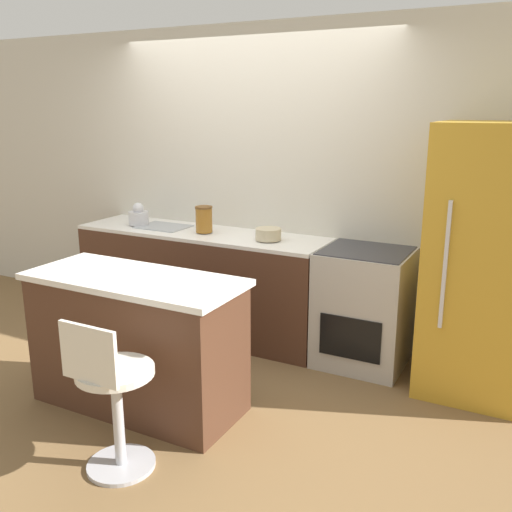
{
  "coord_description": "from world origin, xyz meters",
  "views": [
    {
      "loc": [
        2.3,
        -3.69,
        1.95
      ],
      "look_at": [
        0.54,
        -0.34,
        0.94
      ],
      "focal_mm": 40.0,
      "sensor_mm": 36.0,
      "label": 1
    }
  ],
  "objects_px": {
    "kettle": "(139,216)",
    "mixing_bowl": "(268,234)",
    "stool_chair": "(113,398)",
    "oven_range": "(363,308)",
    "refrigerator": "(485,263)"
  },
  "relations": [
    {
      "from": "kettle",
      "to": "mixing_bowl",
      "type": "xyz_separation_m",
      "value": [
        1.31,
        0.0,
        -0.03
      ]
    },
    {
      "from": "kettle",
      "to": "stool_chair",
      "type": "bearing_deg",
      "value": -55.09
    },
    {
      "from": "kettle",
      "to": "mixing_bowl",
      "type": "height_order",
      "value": "kettle"
    },
    {
      "from": "oven_range",
      "to": "refrigerator",
      "type": "xyz_separation_m",
      "value": [
        0.83,
        -0.05,
        0.47
      ]
    },
    {
      "from": "oven_range",
      "to": "mixing_bowl",
      "type": "bearing_deg",
      "value": -177.61
    },
    {
      "from": "oven_range",
      "to": "refrigerator",
      "type": "height_order",
      "value": "refrigerator"
    },
    {
      "from": "oven_range",
      "to": "refrigerator",
      "type": "bearing_deg",
      "value": -3.11
    },
    {
      "from": "oven_range",
      "to": "stool_chair",
      "type": "xyz_separation_m",
      "value": [
        -0.77,
        -1.94,
        -0.01
      ]
    },
    {
      "from": "stool_chair",
      "to": "refrigerator",
      "type": "bearing_deg",
      "value": 49.78
    },
    {
      "from": "stool_chair",
      "to": "kettle",
      "type": "distance_m",
      "value": 2.39
    },
    {
      "from": "kettle",
      "to": "refrigerator",
      "type": "bearing_deg",
      "value": -0.23
    },
    {
      "from": "stool_chair",
      "to": "kettle",
      "type": "xyz_separation_m",
      "value": [
        -1.33,
        1.91,
        0.54
      ]
    },
    {
      "from": "refrigerator",
      "to": "kettle",
      "type": "height_order",
      "value": "refrigerator"
    },
    {
      "from": "oven_range",
      "to": "stool_chair",
      "type": "distance_m",
      "value": 2.09
    },
    {
      "from": "oven_range",
      "to": "refrigerator",
      "type": "distance_m",
      "value": 0.96
    }
  ]
}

